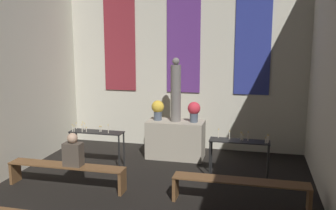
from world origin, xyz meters
TOP-DOWN VIEW (x-y plane):
  - wall_back at (0.00, 11.24)m, footprint 6.58×0.16m
  - altar at (0.00, 10.24)m, footprint 1.40×0.69m
  - statue at (0.00, 10.24)m, footprint 0.25×0.25m
  - flower_vase_left at (-0.46, 10.24)m, footprint 0.31×0.31m
  - flower_vase_right at (0.46, 10.24)m, footprint 0.31×0.31m
  - candle_rack_left at (-1.62, 9.14)m, footprint 1.25×0.37m
  - candle_rack_right at (1.62, 9.14)m, footprint 1.25×0.37m
  - pew_back_left at (-1.70, 7.86)m, footprint 2.42×0.36m
  - pew_back_right at (1.70, 7.86)m, footprint 2.42×0.36m
  - person_seated at (-1.54, 7.86)m, footprint 0.36×0.24m

SIDE VIEW (x-z plane):
  - pew_back_left at x=-1.70m, z-range 0.12..0.59m
  - pew_back_right at x=1.70m, z-range 0.12..0.59m
  - altar at x=0.00m, z-range 0.00..0.93m
  - candle_rack_left at x=-1.62m, z-range 0.19..1.23m
  - candle_rack_right at x=1.62m, z-range 0.19..1.24m
  - person_seated at x=-1.54m, z-range 0.43..1.09m
  - flower_vase_left at x=-0.46m, z-range 0.97..1.47m
  - flower_vase_right at x=0.46m, z-range 0.97..1.47m
  - statue at x=0.00m, z-range 0.89..2.45m
  - wall_back at x=0.00m, z-range 0.03..4.79m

